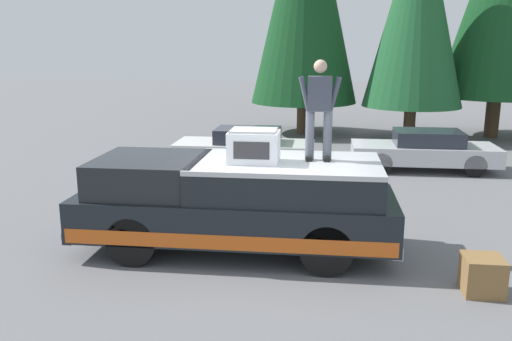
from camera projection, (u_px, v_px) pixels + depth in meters
The scene contains 8 objects.
ground_plane at pixel (268, 258), 9.27m from camera, with size 90.00×90.00×0.00m, color slate.
pickup_truck at pixel (236, 203), 9.46m from camera, with size 2.01×5.54×1.65m.
compressor_unit at pixel (254, 146), 9.02m from camera, with size 0.65×0.84×0.56m.
person_on_truck_bed at pixel (319, 108), 9.04m from camera, with size 0.29×0.72×1.69m.
parked_car_silver at pixel (424, 150), 15.67m from camera, with size 1.64×4.10×1.16m.
parked_car_white at pixel (245, 147), 16.09m from camera, with size 1.64×4.10×1.16m.
wooden_crate at pixel (482, 275), 7.92m from camera, with size 0.56×0.56×0.56m, color olive.
conifer_center_left at pixel (417, 4), 19.58m from camera, with size 3.68×3.68×8.73m.
Camera 1 is at (-8.64, -0.87, 3.59)m, focal length 37.89 mm.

